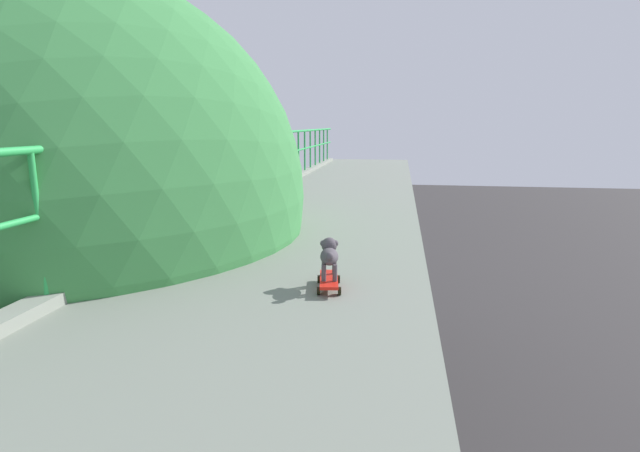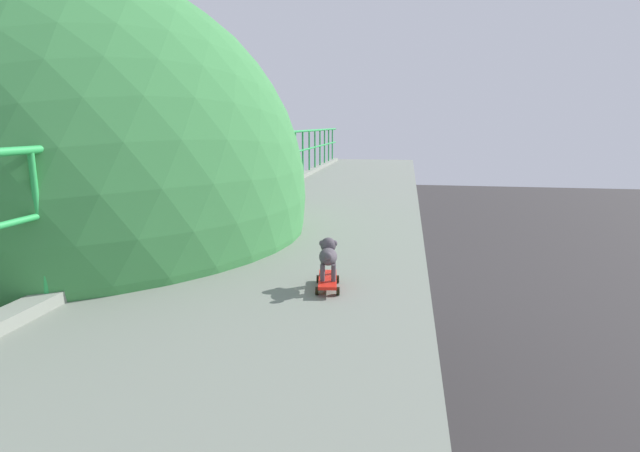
{
  "view_description": "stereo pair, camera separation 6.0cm",
  "coord_description": "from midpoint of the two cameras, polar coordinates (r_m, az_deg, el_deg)",
  "views": [
    {
      "loc": [
        2.18,
        -1.78,
        7.31
      ],
      "look_at": [
        1.49,
        2.58,
        6.4
      ],
      "focal_mm": 27.94,
      "sensor_mm": 36.0,
      "label": 1
    },
    {
      "loc": [
        2.24,
        -1.77,
        7.31
      ],
      "look_at": [
        1.49,
        2.58,
        6.4
      ],
      "focal_mm": 27.94,
      "sensor_mm": 36.0,
      "label": 2
    }
  ],
  "objects": [
    {
      "name": "car_yellow_cab_sixth",
      "position": [
        17.26,
        -27.95,
        -12.3
      ],
      "size": [
        1.92,
        4.42,
        1.67
      ],
      "color": "yellow",
      "rests_on": "ground"
    },
    {
      "name": "toy_skateboard",
      "position": [
        3.92,
        0.58,
        -6.26
      ],
      "size": [
        0.23,
        0.47,
        0.09
      ],
      "color": "red",
      "rests_on": "overpass_deck"
    },
    {
      "name": "small_dog",
      "position": [
        3.91,
        0.63,
        -3.24
      ],
      "size": [
        0.18,
        0.36,
        0.29
      ],
      "color": "#49434A",
      "rests_on": "toy_skateboard"
    },
    {
      "name": "car_white_fifth",
      "position": [
        12.7,
        -25.64,
        -20.85
      ],
      "size": [
        2.0,
        3.86,
        1.54
      ],
      "color": "silver",
      "rests_on": "ground"
    },
    {
      "name": "city_bus",
      "position": [
        27.8,
        -11.95,
        -0.17
      ],
      "size": [
        2.65,
        10.69,
        3.06
      ],
      "color": "white",
      "rests_on": "ground"
    },
    {
      "name": "car_blue_seventh",
      "position": [
        17.64,
        -13.93,
        -10.91
      ],
      "size": [
        1.82,
        4.02,
        1.42
      ],
      "color": "#1C3297",
      "rests_on": "ground"
    },
    {
      "name": "roadside_tree_mid",
      "position": [
        6.66,
        -26.91,
        2.8
      ],
      "size": [
        5.57,
        5.57,
        9.06
      ],
      "color": "#52362F",
      "rests_on": "ground"
    }
  ]
}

